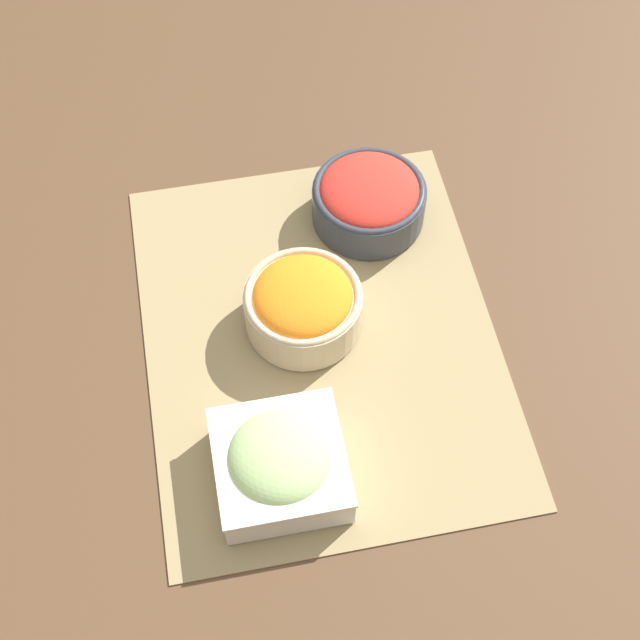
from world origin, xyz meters
The scene contains 5 objects.
ground_plane centered at (0.00, 0.00, 0.00)m, with size 3.00×3.00×0.00m, color #513823.
placemat centered at (0.00, 0.00, 0.00)m, with size 0.48×0.38×0.00m.
carrot_bowl centered at (-0.02, -0.01, 0.04)m, with size 0.13×0.13×0.07m.
cucumber_bowl centered at (0.15, -0.07, 0.03)m, with size 0.13×0.13×0.06m.
tomato_bowl centered at (-0.15, 0.09, 0.04)m, with size 0.13×0.13×0.06m.
Camera 1 is at (0.49, -0.10, 0.84)m, focal length 50.00 mm.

